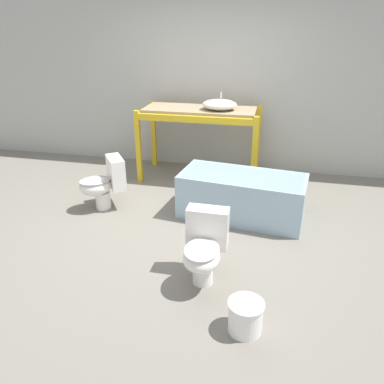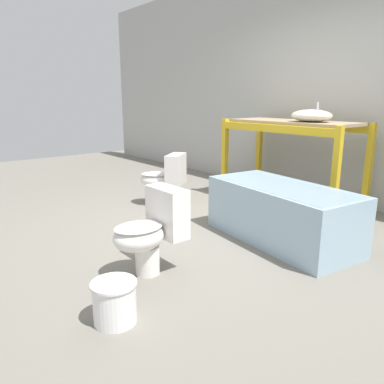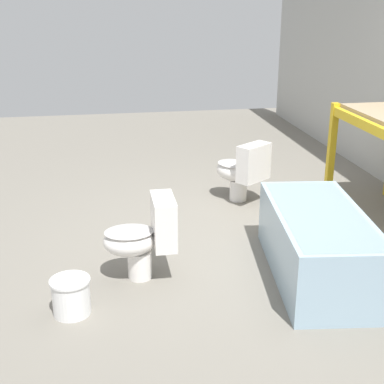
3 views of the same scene
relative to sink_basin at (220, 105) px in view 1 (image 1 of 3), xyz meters
The scene contains 8 objects.
ground_plane 1.80m from the sink_basin, 97.94° to the right, with size 12.00×12.00×0.00m, color slate.
warehouse_wall_rear 0.81m from the sink_basin, 106.68° to the left, with size 10.80×0.08×3.20m.
shelving_rack 0.39m from the sink_basin, 168.70° to the left, with size 1.74×0.79×1.07m.
sink_basin is the anchor object (origin of this frame).
bathtub_main 1.45m from the sink_basin, 66.83° to the right, with size 1.55×0.86×0.54m.
toilet_near 1.93m from the sink_basin, 135.06° to the right, with size 0.66×0.61×0.66m.
toilet_far 2.57m from the sink_basin, 83.95° to the right, with size 0.38×0.56×0.66m.
bucket_white 3.23m from the sink_basin, 77.01° to the right, with size 0.28×0.28×0.27m.
Camera 1 is at (0.96, -3.86, 2.19)m, focal length 35.00 mm.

